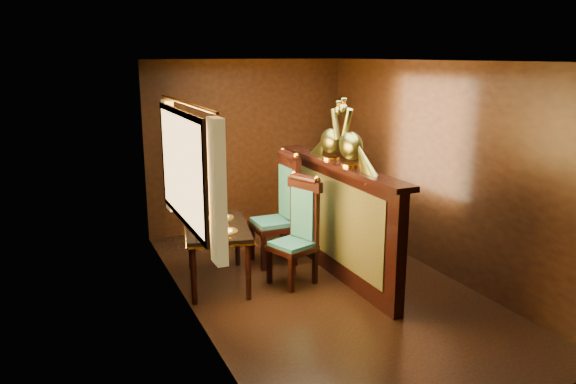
% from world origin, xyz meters
% --- Properties ---
extents(ground, '(5.00, 5.00, 0.00)m').
position_xyz_m(ground, '(0.00, 0.00, 0.00)').
color(ground, black).
rests_on(ground, ground).
extents(room_shell, '(3.04, 5.04, 2.52)m').
position_xyz_m(room_shell, '(-0.09, 0.02, 1.58)').
color(room_shell, black).
rests_on(room_shell, ground).
extents(partition, '(0.26, 2.70, 1.36)m').
position_xyz_m(partition, '(0.32, 0.30, 0.71)').
color(partition, black).
rests_on(partition, ground).
extents(dining_table, '(0.95, 1.30, 0.89)m').
position_xyz_m(dining_table, '(-1.05, 0.62, 0.63)').
color(dining_table, black).
rests_on(dining_table, ground).
extents(chair_left, '(0.58, 0.60, 1.27)m').
position_xyz_m(chair_left, '(-0.16, 0.30, 0.66)').
color(chair_left, black).
rests_on(chair_left, ground).
extents(chair_right, '(0.51, 0.57, 1.43)m').
position_xyz_m(chair_right, '(-0.09, 0.96, 0.74)').
color(chair_right, black).
rests_on(chair_right, ground).
extents(peacock_left, '(0.23, 0.62, 0.74)m').
position_xyz_m(peacock_left, '(0.33, 0.03, 1.73)').
color(peacock_left, '#16432C').
rests_on(peacock_left, partition).
extents(peacock_right, '(0.22, 0.59, 0.70)m').
position_xyz_m(peacock_right, '(0.33, 0.50, 1.71)').
color(peacock_right, '#16432C').
rests_on(peacock_right, partition).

